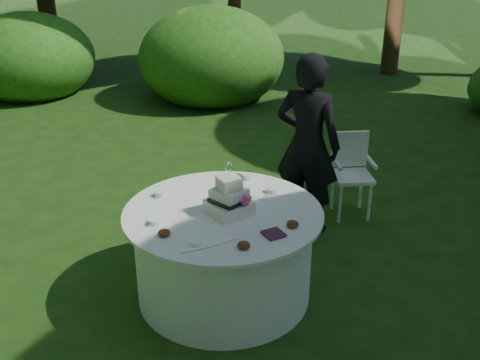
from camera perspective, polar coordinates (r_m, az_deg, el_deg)
name	(u,v)px	position (r m, az deg, el deg)	size (l,w,h in m)	color
ground	(224,293)	(4.76, -1.62, -11.41)	(80.00, 80.00, 0.00)	#15340E
napkins	(274,234)	(4.03, 3.43, -5.49)	(0.14, 0.14, 0.02)	#4A1F3D
feather_plume	(212,244)	(3.91, -2.91, -6.47)	(0.48, 0.07, 0.01)	white
guest	(308,145)	(5.40, 6.88, 3.57)	(0.64, 0.42, 1.76)	black
table	(224,253)	(4.54, -1.67, -7.42)	(1.56, 1.56, 0.77)	white
cake	(230,199)	(4.28, -1.07, -1.99)	(0.33, 0.33, 0.42)	silver
chair	(351,167)	(5.90, 11.22, 1.26)	(0.50, 0.50, 0.87)	white
votives	(208,203)	(4.44, -3.22, -2.35)	(1.15, 0.95, 0.04)	white
petal_cups	(235,217)	(4.21, -0.51, -3.79)	(1.02, 1.13, 0.05)	#562D16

